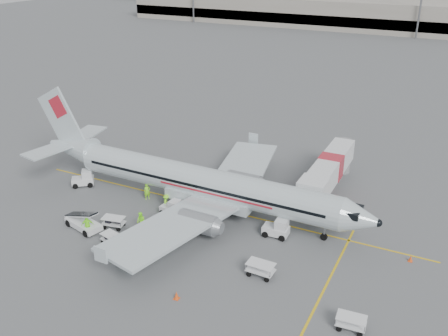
{
  "coord_description": "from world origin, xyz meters",
  "views": [
    {
      "loc": [
        21.3,
        -40.61,
        25.2
      ],
      "look_at": [
        0.0,
        2.0,
        3.8
      ],
      "focal_mm": 40.0,
      "sensor_mm": 36.0,
      "label": 1
    }
  ],
  "objects_px": {
    "belt_loader": "(82,215)",
    "jet_bridge": "(330,175)",
    "tug_aft": "(83,178)",
    "aircraft": "(203,163)",
    "tug_mid": "(171,207)",
    "tug_fore": "(276,227)"
  },
  "relations": [
    {
      "from": "belt_loader",
      "to": "tug_aft",
      "type": "height_order",
      "value": "belt_loader"
    },
    {
      "from": "aircraft",
      "to": "tug_fore",
      "type": "xyz_separation_m",
      "value": [
        8.58,
        -1.52,
        -4.32
      ]
    },
    {
      "from": "tug_fore",
      "to": "belt_loader",
      "type": "bearing_deg",
      "value": -160.54
    },
    {
      "from": "aircraft",
      "to": "tug_aft",
      "type": "bearing_deg",
      "value": -174.26
    },
    {
      "from": "belt_loader",
      "to": "tug_mid",
      "type": "distance_m",
      "value": 8.7
    },
    {
      "from": "belt_loader",
      "to": "tug_fore",
      "type": "height_order",
      "value": "belt_loader"
    },
    {
      "from": "belt_loader",
      "to": "tug_aft",
      "type": "relative_size",
      "value": 2.22
    },
    {
      "from": "belt_loader",
      "to": "jet_bridge",
      "type": "bearing_deg",
      "value": 58.25
    },
    {
      "from": "aircraft",
      "to": "tug_fore",
      "type": "distance_m",
      "value": 9.73
    },
    {
      "from": "tug_aft",
      "to": "jet_bridge",
      "type": "bearing_deg",
      "value": -14.12
    },
    {
      "from": "aircraft",
      "to": "tug_mid",
      "type": "bearing_deg",
      "value": -134.14
    },
    {
      "from": "aircraft",
      "to": "belt_loader",
      "type": "distance_m",
      "value": 12.7
    },
    {
      "from": "belt_loader",
      "to": "tug_aft",
      "type": "distance_m",
      "value": 9.79
    },
    {
      "from": "aircraft",
      "to": "jet_bridge",
      "type": "relative_size",
      "value": 2.32
    },
    {
      "from": "aircraft",
      "to": "tug_aft",
      "type": "xyz_separation_m",
      "value": [
        -15.01,
        -1.26,
        -4.32
      ]
    },
    {
      "from": "belt_loader",
      "to": "tug_fore",
      "type": "relative_size",
      "value": 2.22
    },
    {
      "from": "tug_aft",
      "to": "tug_mid",
      "type": "bearing_deg",
      "value": -42.5
    },
    {
      "from": "belt_loader",
      "to": "tug_mid",
      "type": "xyz_separation_m",
      "value": [
        6.11,
        6.16,
        -0.61
      ]
    },
    {
      "from": "jet_bridge",
      "to": "belt_loader",
      "type": "relative_size",
      "value": 3.08
    },
    {
      "from": "belt_loader",
      "to": "tug_fore",
      "type": "xyz_separation_m",
      "value": [
        17.13,
        7.07,
        -0.52
      ]
    },
    {
      "from": "belt_loader",
      "to": "aircraft",
      "type": "bearing_deg",
      "value": 59.75
    },
    {
      "from": "belt_loader",
      "to": "tug_aft",
      "type": "bearing_deg",
      "value": 145.97
    }
  ]
}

